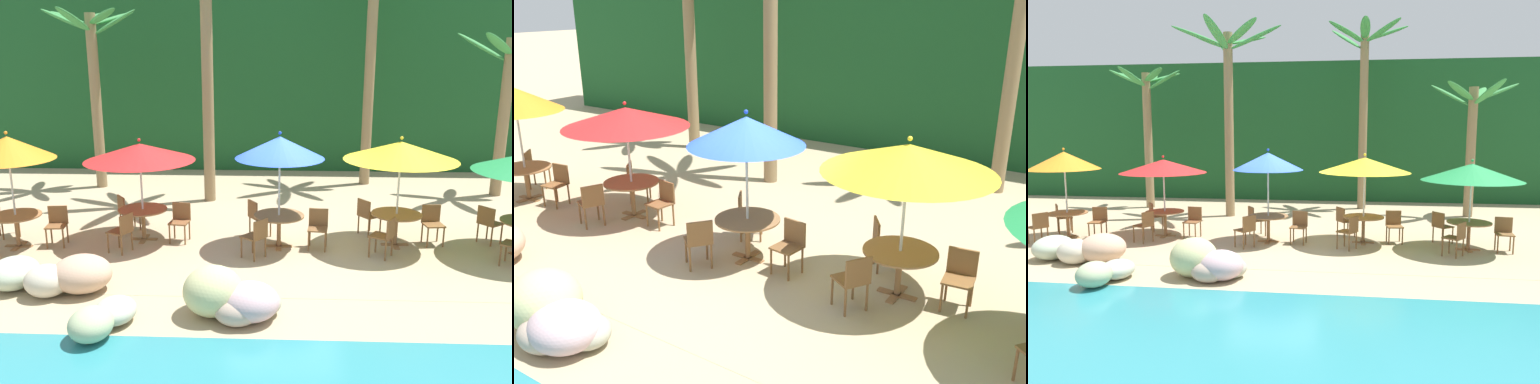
% 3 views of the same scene
% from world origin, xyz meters
% --- Properties ---
extents(ground_plane, '(120.00, 120.00, 0.00)m').
position_xyz_m(ground_plane, '(0.00, 0.00, 0.00)').
color(ground_plane, tan).
extents(terrace_deck, '(18.00, 5.20, 0.01)m').
position_xyz_m(terrace_deck, '(0.00, 0.00, 0.00)').
color(terrace_deck, tan).
rests_on(terrace_deck, ground).
extents(foliage_backdrop, '(28.00, 2.40, 6.00)m').
position_xyz_m(foliage_backdrop, '(0.00, 9.00, 3.00)').
color(foliage_backdrop, '#194C23').
rests_on(foliage_backdrop, ground).
extents(rock_seawall, '(17.74, 2.84, 0.83)m').
position_xyz_m(rock_seawall, '(-1.37, -3.19, 0.31)').
color(rock_seawall, '#CEAB92').
rests_on(rock_seawall, ground).
extents(umbrella_orange, '(1.95, 1.95, 2.58)m').
position_xyz_m(umbrella_orange, '(-5.91, -0.28, 2.22)').
color(umbrella_orange, silver).
rests_on(umbrella_orange, ground).
extents(dining_table_orange, '(1.10, 1.10, 0.74)m').
position_xyz_m(dining_table_orange, '(-5.91, -0.28, 0.61)').
color(dining_table_orange, olive).
rests_on(dining_table_orange, ground).
extents(chair_orange_seaward, '(0.47, 0.47, 0.87)m').
position_xyz_m(chair_orange_seaward, '(-5.08, -0.09, 0.51)').
color(chair_orange_seaward, brown).
rests_on(chair_orange_seaward, ground).
extents(chair_orange_inland, '(0.60, 0.59, 0.87)m').
position_xyz_m(chair_orange_inland, '(-6.51, 0.33, 0.51)').
color(chair_orange_inland, brown).
rests_on(chair_orange_inland, ground).
extents(umbrella_red, '(2.45, 2.45, 2.35)m').
position_xyz_m(umbrella_red, '(-3.24, 0.30, 2.04)').
color(umbrella_red, silver).
rests_on(umbrella_red, ground).
extents(dining_table_red, '(1.10, 1.10, 0.74)m').
position_xyz_m(dining_table_red, '(-3.24, 0.30, 0.61)').
color(dining_table_red, olive).
rests_on(dining_table_red, ground).
extents(chair_red_seaward, '(0.47, 0.47, 0.87)m').
position_xyz_m(chair_red_seaward, '(-2.39, 0.29, 0.51)').
color(chair_red_seaward, brown).
rests_on(chair_red_seaward, ground).
extents(chair_red_inland, '(0.59, 0.59, 0.87)m').
position_xyz_m(chair_red_inland, '(-3.82, 0.94, 0.51)').
color(chair_red_inland, brown).
rests_on(chair_red_inland, ground).
extents(chair_red_left, '(0.55, 0.55, 0.87)m').
position_xyz_m(chair_red_left, '(-3.48, -0.52, 0.51)').
color(chair_red_left, brown).
rests_on(chair_red_left, ground).
extents(umbrella_blue, '(1.91, 1.91, 2.58)m').
position_xyz_m(umbrella_blue, '(-0.15, -0.02, 2.23)').
color(umbrella_blue, silver).
rests_on(umbrella_blue, ground).
extents(dining_table_blue, '(1.10, 1.10, 0.74)m').
position_xyz_m(dining_table_blue, '(-0.15, -0.02, 0.61)').
color(dining_table_blue, olive).
rests_on(dining_table_blue, ground).
extents(chair_blue_seaward, '(0.47, 0.48, 0.87)m').
position_xyz_m(chair_blue_seaward, '(0.71, -0.03, 0.51)').
color(chair_blue_seaward, brown).
rests_on(chair_blue_seaward, ground).
extents(chair_blue_inland, '(0.58, 0.58, 0.87)m').
position_xyz_m(chair_blue_inland, '(-0.67, 0.66, 0.51)').
color(chair_blue_inland, brown).
rests_on(chair_blue_inland, ground).
extents(chair_blue_left, '(0.60, 0.59, 0.87)m').
position_xyz_m(chair_blue_left, '(-0.61, -0.74, 0.51)').
color(chair_blue_left, brown).
rests_on(chair_blue_left, ground).
extents(umbrella_yellow, '(2.45, 2.45, 2.46)m').
position_xyz_m(umbrella_yellow, '(2.44, 0.20, 2.14)').
color(umbrella_yellow, silver).
rests_on(umbrella_yellow, ground).
extents(dining_table_yellow, '(1.10, 1.10, 0.74)m').
position_xyz_m(dining_table_yellow, '(2.44, 0.20, 0.61)').
color(dining_table_yellow, olive).
rests_on(dining_table_yellow, ground).
extents(chair_yellow_seaward, '(0.46, 0.47, 0.87)m').
position_xyz_m(chair_yellow_seaward, '(3.28, 0.37, 0.51)').
color(chair_yellow_seaward, brown).
rests_on(chair_yellow_seaward, ground).
extents(chair_yellow_inland, '(0.59, 0.58, 0.87)m').
position_xyz_m(chair_yellow_inland, '(1.90, 0.87, 0.51)').
color(chair_yellow_inland, brown).
rests_on(chair_yellow_inland, ground).
extents(chair_yellow_left, '(0.58, 0.58, 0.87)m').
position_xyz_m(chair_yellow_left, '(2.07, -0.57, 0.51)').
color(chair_yellow_left, brown).
rests_on(chair_yellow_left, ground).
extents(palm_tree_nearest, '(2.77, 2.77, 5.43)m').
position_xyz_m(palm_tree_nearest, '(-5.80, 5.19, 3.73)').
color(palm_tree_nearest, olive).
rests_on(palm_tree_nearest, ground).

